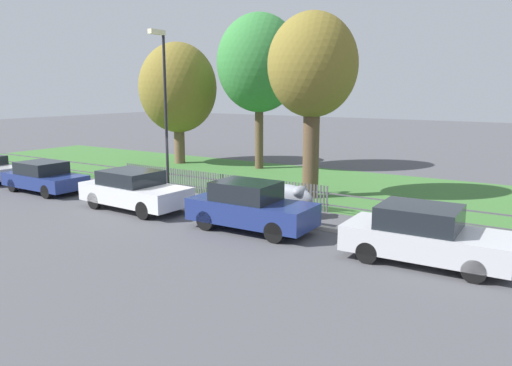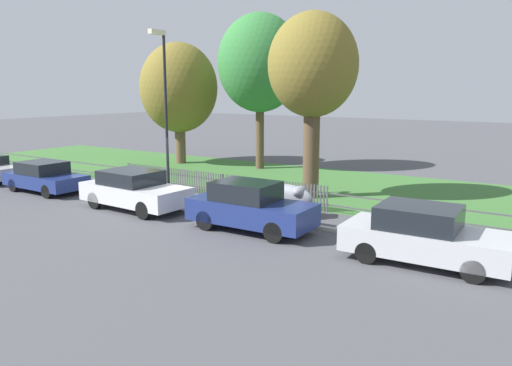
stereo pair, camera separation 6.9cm
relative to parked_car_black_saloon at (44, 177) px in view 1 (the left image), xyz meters
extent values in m
plane|color=#4C4C51|center=(6.71, 1.08, -0.66)|extent=(120.00, 120.00, 0.00)
cube|color=#B2ADA3|center=(6.71, 1.18, -0.60)|extent=(41.80, 0.20, 0.12)
cube|color=#3D7033|center=(6.71, 8.00, -0.66)|extent=(41.80, 9.28, 0.01)
cube|color=#4C4C51|center=(6.71, 3.39, -0.39)|extent=(41.80, 0.03, 0.05)
cube|color=#4C4C51|center=(6.71, 3.39, 0.04)|extent=(41.80, 0.03, 0.05)
cube|color=#4C4C51|center=(1.55, 3.36, -0.17)|extent=(0.06, 0.03, 0.98)
cube|color=#4C4C51|center=(1.68, 3.36, -0.17)|extent=(0.06, 0.03, 0.98)
cube|color=#4C4C51|center=(1.81, 3.36, -0.17)|extent=(0.06, 0.03, 0.98)
cube|color=#4C4C51|center=(1.94, 3.36, -0.17)|extent=(0.06, 0.03, 0.98)
cube|color=#4C4C51|center=(2.07, 3.36, -0.17)|extent=(0.06, 0.03, 0.98)
cube|color=#4C4C51|center=(2.20, 3.36, -0.17)|extent=(0.06, 0.03, 0.98)
cube|color=#4C4C51|center=(2.33, 3.36, -0.17)|extent=(0.06, 0.03, 0.98)
cube|color=#4C4C51|center=(2.46, 3.36, -0.17)|extent=(0.06, 0.03, 0.98)
cube|color=#4C4C51|center=(2.59, 3.36, -0.17)|extent=(0.06, 0.03, 0.98)
cube|color=#4C4C51|center=(2.72, 3.36, -0.17)|extent=(0.06, 0.03, 0.98)
cube|color=#4C4C51|center=(2.86, 3.36, -0.17)|extent=(0.06, 0.03, 0.98)
cube|color=#4C4C51|center=(2.99, 3.36, -0.17)|extent=(0.06, 0.03, 0.98)
cube|color=#4C4C51|center=(3.12, 3.36, -0.17)|extent=(0.06, 0.03, 0.98)
cube|color=#4C4C51|center=(3.25, 3.36, -0.17)|extent=(0.06, 0.03, 0.98)
cube|color=#4C4C51|center=(3.38, 3.36, -0.17)|extent=(0.06, 0.03, 0.98)
cube|color=#4C4C51|center=(3.51, 3.36, -0.17)|extent=(0.06, 0.03, 0.98)
cube|color=#4C4C51|center=(3.64, 3.36, -0.17)|extent=(0.06, 0.03, 0.98)
cube|color=#4C4C51|center=(3.77, 3.36, -0.17)|extent=(0.06, 0.03, 0.98)
cube|color=#4C4C51|center=(3.90, 3.36, -0.17)|extent=(0.06, 0.03, 0.98)
cube|color=#4C4C51|center=(4.03, 3.36, -0.17)|extent=(0.06, 0.03, 0.98)
cube|color=#4C4C51|center=(4.16, 3.36, -0.17)|extent=(0.06, 0.03, 0.98)
cube|color=#4C4C51|center=(4.29, 3.36, -0.17)|extent=(0.06, 0.03, 0.98)
cube|color=#4C4C51|center=(4.42, 3.36, -0.17)|extent=(0.06, 0.03, 0.98)
cube|color=#4C4C51|center=(4.55, 3.36, -0.17)|extent=(0.06, 0.03, 0.98)
cube|color=#4C4C51|center=(4.69, 3.36, -0.17)|extent=(0.06, 0.03, 0.98)
cube|color=#4C4C51|center=(4.82, 3.36, -0.17)|extent=(0.06, 0.03, 0.98)
cube|color=#4C4C51|center=(4.95, 3.36, -0.17)|extent=(0.06, 0.03, 0.98)
cube|color=#4C4C51|center=(5.08, 3.36, -0.17)|extent=(0.06, 0.03, 0.98)
cube|color=#4C4C51|center=(5.21, 3.36, -0.17)|extent=(0.06, 0.03, 0.98)
cube|color=#4C4C51|center=(5.34, 3.36, -0.17)|extent=(0.06, 0.03, 0.98)
cube|color=#4C4C51|center=(5.47, 3.36, -0.17)|extent=(0.06, 0.03, 0.98)
cube|color=#4C4C51|center=(5.60, 3.36, -0.17)|extent=(0.06, 0.03, 0.98)
cube|color=#4C4C51|center=(5.73, 3.36, -0.17)|extent=(0.06, 0.03, 0.98)
cube|color=#4C4C51|center=(5.86, 3.36, -0.17)|extent=(0.06, 0.03, 0.98)
cube|color=#4C4C51|center=(5.99, 3.36, -0.17)|extent=(0.06, 0.03, 0.98)
cube|color=#4C4C51|center=(6.12, 3.36, -0.17)|extent=(0.06, 0.03, 0.98)
cube|color=#4C4C51|center=(6.25, 3.36, -0.17)|extent=(0.06, 0.03, 0.98)
cube|color=#4C4C51|center=(6.38, 3.36, -0.17)|extent=(0.06, 0.03, 0.98)
cube|color=#4C4C51|center=(6.52, 3.36, -0.17)|extent=(0.06, 0.03, 0.98)
cube|color=#4C4C51|center=(6.65, 3.36, -0.17)|extent=(0.06, 0.03, 0.98)
cube|color=#4C4C51|center=(6.78, 3.36, -0.17)|extent=(0.06, 0.03, 0.98)
cube|color=#4C4C51|center=(6.91, 3.36, -0.17)|extent=(0.06, 0.03, 0.98)
cube|color=#4C4C51|center=(7.04, 3.36, -0.17)|extent=(0.06, 0.03, 0.98)
cube|color=#4C4C51|center=(7.17, 3.36, -0.17)|extent=(0.06, 0.03, 0.98)
cube|color=#4C4C51|center=(7.30, 3.36, -0.17)|extent=(0.06, 0.03, 0.98)
cube|color=#4C4C51|center=(7.43, 3.36, -0.17)|extent=(0.06, 0.03, 0.98)
cube|color=#4C4C51|center=(7.56, 3.36, -0.17)|extent=(0.06, 0.03, 0.98)
cube|color=#4C4C51|center=(7.69, 3.36, -0.17)|extent=(0.06, 0.03, 0.98)
cube|color=#4C4C51|center=(7.82, 3.36, -0.17)|extent=(0.06, 0.03, 0.98)
cube|color=#4C4C51|center=(7.95, 3.36, -0.17)|extent=(0.06, 0.03, 0.98)
cube|color=#4C4C51|center=(8.08, 3.36, -0.17)|extent=(0.06, 0.03, 0.98)
cube|color=#4C4C51|center=(8.22, 3.36, -0.17)|extent=(0.06, 0.03, 0.98)
cube|color=#4C4C51|center=(8.35, 3.36, -0.17)|extent=(0.06, 0.03, 0.98)
cube|color=#4C4C51|center=(8.48, 3.36, -0.17)|extent=(0.06, 0.03, 0.98)
cube|color=#4C4C51|center=(8.61, 3.36, -0.17)|extent=(0.06, 0.03, 0.98)
cube|color=#4C4C51|center=(8.74, 3.36, -0.17)|extent=(0.06, 0.03, 0.98)
cube|color=#4C4C51|center=(8.87, 3.36, -0.17)|extent=(0.06, 0.03, 0.98)
cube|color=#4C4C51|center=(9.00, 3.36, -0.17)|extent=(0.06, 0.03, 0.98)
cube|color=#4C4C51|center=(9.13, 3.36, -0.17)|extent=(0.06, 0.03, 0.98)
cube|color=#4C4C51|center=(9.26, 3.36, -0.17)|extent=(0.06, 0.03, 0.98)
cube|color=#4C4C51|center=(9.39, 3.36, -0.17)|extent=(0.06, 0.03, 0.98)
cube|color=#4C4C51|center=(9.52, 3.36, -0.17)|extent=(0.06, 0.03, 0.98)
cube|color=#4C4C51|center=(9.65, 3.36, -0.17)|extent=(0.06, 0.03, 0.98)
cube|color=#4C4C51|center=(9.78, 3.36, -0.17)|extent=(0.06, 0.03, 0.98)
cube|color=#4C4C51|center=(9.91, 3.36, -0.17)|extent=(0.06, 0.03, 0.98)
cube|color=#4C4C51|center=(10.05, 3.36, -0.17)|extent=(0.06, 0.03, 0.98)
cube|color=#4C4C51|center=(10.18, 3.36, -0.17)|extent=(0.06, 0.03, 0.98)
cube|color=#4C4C51|center=(10.31, 3.36, -0.17)|extent=(0.06, 0.03, 0.98)
cube|color=#4C4C51|center=(10.44, 3.36, -0.17)|extent=(0.06, 0.03, 0.98)
cube|color=#4C4C51|center=(10.57, 3.36, -0.17)|extent=(0.06, 0.03, 0.98)
cube|color=#4C4C51|center=(10.70, 3.36, -0.17)|extent=(0.06, 0.03, 0.98)
cube|color=#4C4C51|center=(10.83, 3.36, -0.17)|extent=(0.06, 0.03, 0.98)
cube|color=#4C4C51|center=(10.96, 3.36, -0.17)|extent=(0.06, 0.03, 0.98)
cube|color=#4C4C51|center=(11.09, 3.36, -0.17)|extent=(0.06, 0.03, 0.98)
cube|color=#4C4C51|center=(11.22, 3.36, -0.17)|extent=(0.06, 0.03, 0.98)
cube|color=#4C4C51|center=(11.35, 3.36, -0.17)|extent=(0.06, 0.03, 0.98)
cube|color=#4C4C51|center=(11.48, 3.36, -0.17)|extent=(0.06, 0.03, 0.98)
cube|color=#4C4C51|center=(11.61, 3.36, -0.17)|extent=(0.06, 0.03, 0.98)
cube|color=#4C4C51|center=(11.75, 3.36, -0.17)|extent=(0.06, 0.03, 0.98)
cube|color=#4C4C51|center=(11.88, 3.36, -0.17)|extent=(0.06, 0.03, 0.98)
cylinder|color=black|center=(-3.49, 0.83, -0.38)|extent=(0.56, 0.15, 0.56)
cube|color=navy|center=(0.05, 0.00, -0.14)|extent=(3.93, 1.76, 0.56)
cube|color=black|center=(-0.14, 0.00, 0.40)|extent=(1.90, 1.57, 0.52)
cylinder|color=black|center=(1.28, 0.77, -0.38)|extent=(0.57, 0.15, 0.57)
cylinder|color=black|center=(1.26, -0.80, -0.38)|extent=(0.57, 0.15, 0.57)
cylinder|color=black|center=(-1.15, 0.80, -0.38)|extent=(0.57, 0.15, 0.57)
cylinder|color=black|center=(-1.17, -0.77, -0.38)|extent=(0.57, 0.15, 0.57)
cube|color=silver|center=(5.74, -0.14, -0.06)|extent=(4.36, 1.99, 0.67)
cube|color=black|center=(5.52, -0.13, 0.53)|extent=(2.12, 1.72, 0.52)
cylinder|color=black|center=(7.10, 0.65, -0.34)|extent=(0.64, 0.17, 0.64)
cylinder|color=black|center=(7.03, -1.03, -0.34)|extent=(0.64, 0.17, 0.64)
cylinder|color=black|center=(4.44, 0.76, -0.34)|extent=(0.64, 0.17, 0.64)
cylinder|color=black|center=(4.38, -0.92, -0.34)|extent=(0.64, 0.17, 0.64)
cube|color=navy|center=(10.89, -0.11, -0.05)|extent=(4.08, 1.74, 0.70)
cube|color=black|center=(10.69, -0.12, 0.60)|extent=(1.97, 1.53, 0.59)
cylinder|color=black|center=(12.13, 0.67, -0.35)|extent=(0.63, 0.15, 0.63)
cylinder|color=black|center=(12.16, -0.85, -0.35)|extent=(0.63, 0.15, 0.63)
cylinder|color=black|center=(9.62, 0.62, -0.35)|extent=(0.63, 0.15, 0.63)
cylinder|color=black|center=(9.65, -0.90, -0.35)|extent=(0.63, 0.15, 0.63)
cube|color=#BCBCC1|center=(16.31, -0.16, -0.09)|extent=(4.17, 1.92, 0.67)
cube|color=black|center=(16.10, -0.17, 0.54)|extent=(2.02, 1.68, 0.58)
cylinder|color=black|center=(17.55, 0.70, -0.38)|extent=(0.57, 0.16, 0.57)
cylinder|color=black|center=(17.61, -0.95, -0.38)|extent=(0.57, 0.16, 0.57)
cylinder|color=black|center=(15.00, 0.62, -0.38)|extent=(0.57, 0.16, 0.57)
cylinder|color=black|center=(15.06, -1.03, -0.38)|extent=(0.57, 0.16, 0.57)
cylinder|color=black|center=(11.68, 2.14, -0.35)|extent=(0.62, 0.12, 0.62)
cylinder|color=black|center=(10.23, 2.18, -0.35)|extent=(0.62, 0.12, 0.62)
ellipsoid|color=gray|center=(10.96, 2.16, 0.02)|extent=(1.93, 0.62, 0.89)
ellipsoid|color=gray|center=(11.41, 2.14, 0.26)|extent=(0.46, 0.72, 0.41)
cylinder|color=brown|center=(-0.85, 9.72, 0.86)|extent=(0.63, 0.63, 3.05)
ellipsoid|color=olive|center=(-0.85, 9.72, 3.83)|extent=(4.57, 4.57, 5.26)
cylinder|color=brown|center=(4.29, 10.61, 1.51)|extent=(0.46, 0.46, 4.35)
ellipsoid|color=#337A38|center=(4.29, 10.61, 5.15)|extent=(4.63, 4.63, 5.32)
cylinder|color=brown|center=(10.18, 5.36, 1.45)|extent=(0.67, 0.67, 4.22)
ellipsoid|color=olive|center=(10.18, 5.36, 4.70)|extent=(3.60, 3.60, 4.13)
cylinder|color=black|center=(5.56, 1.82, 2.55)|extent=(0.11, 0.11, 6.43)
cube|color=beige|center=(5.56, 1.47, 5.87)|extent=(0.20, 0.76, 0.18)
camera|label=1|loc=(19.35, -12.82, 3.75)|focal=35.00mm
camera|label=2|loc=(19.40, -12.79, 3.75)|focal=35.00mm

